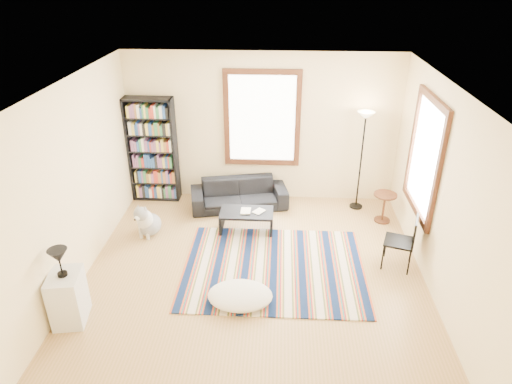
# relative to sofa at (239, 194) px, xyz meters

# --- Properties ---
(floor) EXTENTS (5.00, 5.00, 0.10)m
(floor) POSITION_rel_sofa_xyz_m (0.41, -2.05, -0.31)
(floor) COLOR tan
(floor) RESTS_ON ground
(ceiling) EXTENTS (5.00, 5.00, 0.10)m
(ceiling) POSITION_rel_sofa_xyz_m (0.41, -2.05, 2.59)
(ceiling) COLOR white
(ceiling) RESTS_ON floor
(wall_back) EXTENTS (5.00, 0.10, 2.80)m
(wall_back) POSITION_rel_sofa_xyz_m (0.41, 0.50, 1.14)
(wall_back) COLOR beige
(wall_back) RESTS_ON floor
(wall_front) EXTENTS (5.00, 0.10, 2.80)m
(wall_front) POSITION_rel_sofa_xyz_m (0.41, -4.60, 1.14)
(wall_front) COLOR beige
(wall_front) RESTS_ON floor
(wall_left) EXTENTS (0.10, 5.00, 2.80)m
(wall_left) POSITION_rel_sofa_xyz_m (-2.14, -2.05, 1.14)
(wall_left) COLOR beige
(wall_left) RESTS_ON floor
(wall_right) EXTENTS (0.10, 5.00, 2.80)m
(wall_right) POSITION_rel_sofa_xyz_m (2.96, -2.05, 1.14)
(wall_right) COLOR beige
(wall_right) RESTS_ON floor
(window_back) EXTENTS (1.20, 0.06, 1.60)m
(window_back) POSITION_rel_sofa_xyz_m (0.41, 0.42, 1.34)
(window_back) COLOR white
(window_back) RESTS_ON wall_back
(window_right) EXTENTS (0.06, 1.20, 1.60)m
(window_right) POSITION_rel_sofa_xyz_m (2.88, -1.25, 1.34)
(window_right) COLOR white
(window_right) RESTS_ON wall_right
(rug) EXTENTS (2.71, 2.17, 0.02)m
(rug) POSITION_rel_sofa_xyz_m (0.70, -1.92, -0.25)
(rug) COLOR #0C1B3D
(rug) RESTS_ON floor
(sofa) EXTENTS (1.05, 1.89, 0.52)m
(sofa) POSITION_rel_sofa_xyz_m (0.00, 0.00, 0.00)
(sofa) COLOR black
(sofa) RESTS_ON floor
(bookshelf) EXTENTS (0.90, 0.30, 2.00)m
(bookshelf) POSITION_rel_sofa_xyz_m (-1.64, 0.27, 0.74)
(bookshelf) COLOR black
(bookshelf) RESTS_ON floor
(coffee_table) EXTENTS (0.98, 0.67, 0.36)m
(coffee_table) POSITION_rel_sofa_xyz_m (0.21, -0.84, -0.08)
(coffee_table) COLOR black
(coffee_table) RESTS_ON floor
(book_a) EXTENTS (0.17, 0.23, 0.02)m
(book_a) POSITION_rel_sofa_xyz_m (0.11, -0.84, 0.11)
(book_a) COLOR beige
(book_a) RESTS_ON coffee_table
(book_b) EXTENTS (0.24, 0.26, 0.02)m
(book_b) POSITION_rel_sofa_xyz_m (0.36, -0.79, 0.11)
(book_b) COLOR beige
(book_b) RESTS_ON coffee_table
(floor_cushion) EXTENTS (1.08, 0.96, 0.22)m
(floor_cushion) POSITION_rel_sofa_xyz_m (0.26, -2.72, -0.15)
(floor_cushion) COLOR white
(floor_cushion) RESTS_ON floor
(floor_lamp) EXTENTS (0.36, 0.36, 1.86)m
(floor_lamp) POSITION_rel_sofa_xyz_m (2.21, 0.10, 0.67)
(floor_lamp) COLOR black
(floor_lamp) RESTS_ON floor
(side_table) EXTENTS (0.50, 0.50, 0.54)m
(side_table) POSITION_rel_sofa_xyz_m (2.61, -0.40, 0.01)
(side_table) COLOR #4A2712
(side_table) RESTS_ON floor
(folding_chair) EXTENTS (0.52, 0.51, 0.86)m
(folding_chair) POSITION_rel_sofa_xyz_m (2.56, -1.74, 0.17)
(folding_chair) COLOR black
(folding_chair) RESTS_ON floor
(white_cabinet) EXTENTS (0.46, 0.56, 0.70)m
(white_cabinet) POSITION_rel_sofa_xyz_m (-1.89, -3.17, 0.09)
(white_cabinet) COLOR silver
(white_cabinet) RESTS_ON floor
(table_lamp) EXTENTS (0.28, 0.28, 0.38)m
(table_lamp) POSITION_rel_sofa_xyz_m (-1.89, -3.17, 0.63)
(table_lamp) COLOR black
(table_lamp) RESTS_ON white_cabinet
(dog) EXTENTS (0.60, 0.71, 0.60)m
(dog) POSITION_rel_sofa_xyz_m (-1.43, -1.05, 0.04)
(dog) COLOR #A9A9A9
(dog) RESTS_ON floor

